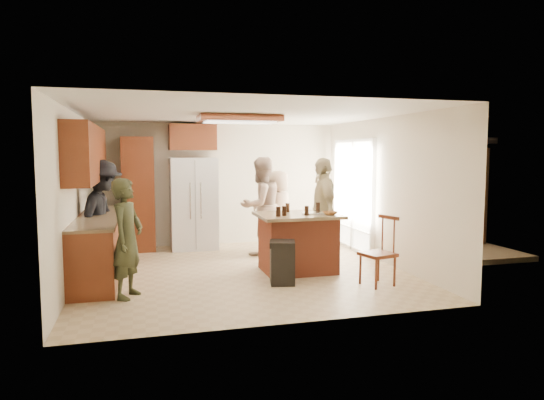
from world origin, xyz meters
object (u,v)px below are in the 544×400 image
object	(u,v)px
kitchen_island	(298,242)
trash_bin	(282,262)
person_side_right	(323,211)
person_front_left	(127,238)
person_behind_left	(261,206)
person_behind_right	(279,211)
spindle_chair	(379,254)
refrigerator	(194,203)
person_counter	(103,216)

from	to	relation	value
kitchen_island	trash_bin	xyz separation A→B (m)	(-0.45, -0.67, -0.16)
person_side_right	trash_bin	size ratio (longest dim) A/B	2.88
person_front_left	person_behind_left	size ratio (longest dim) A/B	0.86
person_front_left	person_side_right	bearing A→B (deg)	-44.50
person_side_right	person_behind_right	bearing A→B (deg)	-152.86
person_front_left	kitchen_island	size ratio (longest dim) A/B	1.22
person_behind_right	kitchen_island	size ratio (longest dim) A/B	1.22
person_side_right	spindle_chair	xyz separation A→B (m)	(0.26, -1.54, -0.45)
person_front_left	person_side_right	world-z (taller)	person_side_right
person_front_left	refrigerator	bearing A→B (deg)	3.64
person_counter	person_side_right	bearing A→B (deg)	-79.48
refrigerator	person_front_left	bearing A→B (deg)	-110.79
person_behind_right	person_behind_left	bearing A→B (deg)	-3.38
person_counter	spindle_chair	bearing A→B (deg)	-99.91
person_behind_right	trash_bin	size ratio (longest dim) A/B	2.47
person_side_right	spindle_chair	distance (m)	1.63
person_front_left	spindle_chair	xyz separation A→B (m)	(3.45, -0.31, -0.33)
refrigerator	trash_bin	bearing A→B (deg)	-72.49
person_behind_left	person_counter	world-z (taller)	person_behind_left
person_counter	refrigerator	xyz separation A→B (m)	(1.60, 1.51, 0.01)
kitchen_island	spindle_chair	bearing A→B (deg)	-51.38
person_side_right	kitchen_island	world-z (taller)	person_side_right
person_front_left	person_behind_right	xyz separation A→B (m)	(2.75, 2.46, -0.00)
person_front_left	person_behind_right	bearing A→B (deg)	-23.71
person_front_left	person_behind_left	world-z (taller)	person_behind_left
person_counter	spindle_chair	xyz separation A→B (m)	(3.86, -1.92, -0.44)
person_behind_right	person_side_right	bearing A→B (deg)	72.09
trash_bin	spindle_chair	distance (m)	1.39
refrigerator	trash_bin	xyz separation A→B (m)	(0.95, -3.01, -0.58)
person_behind_left	person_behind_right	world-z (taller)	person_behind_left
person_behind_right	trash_bin	distance (m)	2.48
refrigerator	spindle_chair	world-z (taller)	refrigerator
person_counter	person_front_left	bearing A→B (deg)	-149.08
person_front_left	kitchen_island	world-z (taller)	person_front_left
person_front_left	trash_bin	xyz separation A→B (m)	(2.13, 0.10, -0.46)
person_behind_right	trash_bin	world-z (taller)	person_behind_right
person_front_left	person_behind_right	distance (m)	3.69
refrigerator	trash_bin	world-z (taller)	refrigerator
person_front_left	person_behind_right	size ratio (longest dim) A/B	1.00
person_front_left	person_counter	distance (m)	1.66
person_behind_right	spindle_chair	xyz separation A→B (m)	(0.70, -2.77, -0.32)
person_behind_right	spindle_chair	distance (m)	2.88
person_behind_right	spindle_chair	size ratio (longest dim) A/B	1.57
spindle_chair	trash_bin	bearing A→B (deg)	162.56
refrigerator	trash_bin	size ratio (longest dim) A/B	2.86
person_counter	kitchen_island	size ratio (longest dim) A/B	1.39
person_front_left	refrigerator	world-z (taller)	refrigerator
spindle_chair	person_side_right	bearing A→B (deg)	99.65
person_front_left	trash_bin	world-z (taller)	person_front_left
person_behind_left	kitchen_island	bearing A→B (deg)	74.31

